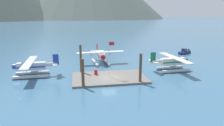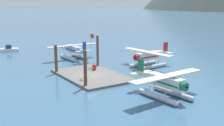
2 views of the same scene
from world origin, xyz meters
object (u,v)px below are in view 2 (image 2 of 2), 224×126
(fuel_drum, at_px, (94,67))
(boat_white_open_sw, at_px, (8,49))
(seaplane_white_bow_centre, at_px, (148,58))
(seaplane_silver_port_fwd, at_px, (74,51))
(seaplane_cream_stbd_fwd, at_px, (165,84))
(flagpole, at_px, (91,49))

(fuel_drum, bearing_deg, boat_white_open_sw, -165.68)
(fuel_drum, height_order, seaplane_white_bow_centre, seaplane_white_bow_centre)
(seaplane_silver_port_fwd, height_order, boat_white_open_sw, seaplane_silver_port_fwd)
(seaplane_white_bow_centre, xyz_separation_m, seaplane_silver_port_fwd, (-13.04, -7.50, 0.00))
(seaplane_cream_stbd_fwd, bearing_deg, seaplane_silver_port_fwd, 178.01)
(seaplane_white_bow_centre, relative_size, seaplane_silver_port_fwd, 1.00)
(flagpole, distance_m, fuel_drum, 4.36)
(seaplane_cream_stbd_fwd, bearing_deg, fuel_drum, -176.66)
(fuel_drum, bearing_deg, seaplane_cream_stbd_fwd, 3.34)
(fuel_drum, xyz_separation_m, seaplane_silver_port_fwd, (-11.09, 1.77, 0.84))
(flagpole, relative_size, boat_white_open_sw, 1.28)
(seaplane_cream_stbd_fwd, height_order, boat_white_open_sw, seaplane_cream_stbd_fwd)
(seaplane_cream_stbd_fwd, xyz_separation_m, seaplane_white_bow_centre, (-12.97, 8.40, 0.00))
(seaplane_silver_port_fwd, distance_m, boat_white_open_sw, 17.73)
(boat_white_open_sw, bearing_deg, seaplane_cream_stbd_fwd, 10.45)
(seaplane_cream_stbd_fwd, distance_m, boat_white_open_sw, 42.22)
(flagpole, relative_size, fuel_drum, 6.98)
(flagpole, distance_m, seaplane_silver_port_fwd, 13.94)
(fuel_drum, distance_m, seaplane_silver_port_fwd, 11.26)
(seaplane_cream_stbd_fwd, distance_m, seaplane_white_bow_centre, 15.46)
(flagpole, distance_m, seaplane_white_bow_centre, 11.25)
(fuel_drum, relative_size, boat_white_open_sw, 0.18)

